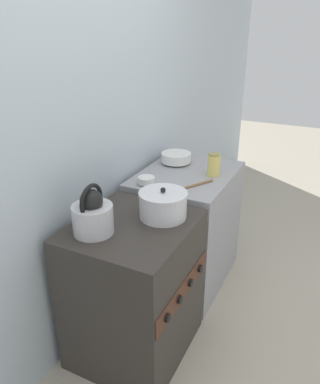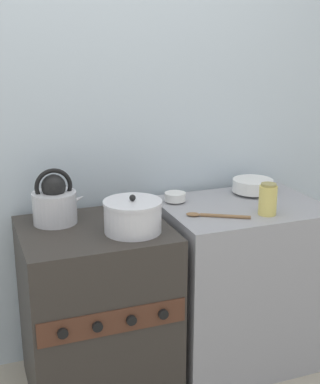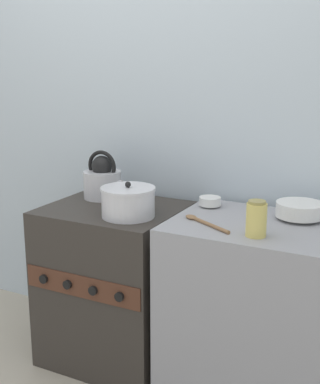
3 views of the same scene
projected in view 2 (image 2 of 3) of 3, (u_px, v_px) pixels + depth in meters
wall_back at (73, 122)px, 2.61m from camera, size 7.00×0.06×2.50m
stove at (97, 310)px, 2.52m from camera, size 0.66×0.61×0.83m
counter at (239, 282)px, 2.77m from camera, size 0.78×0.60×0.85m
kettle at (55, 202)px, 2.44m from camera, size 0.25×0.20×0.26m
cooking_pot at (133, 216)px, 2.33m from camera, size 0.26×0.26×0.17m
enamel_bowl at (253, 186)px, 2.81m from camera, size 0.21×0.21×0.08m
small_ceramic_bowl at (175, 197)px, 2.68m from camera, size 0.11×0.11×0.05m
storage_jar at (268, 199)px, 2.49m from camera, size 0.08×0.08×0.15m
wooden_spoon at (211, 215)px, 2.47m from camera, size 0.27×0.17×0.02m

